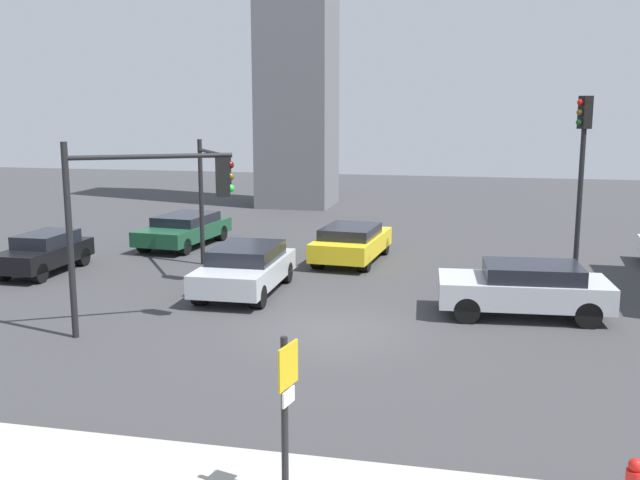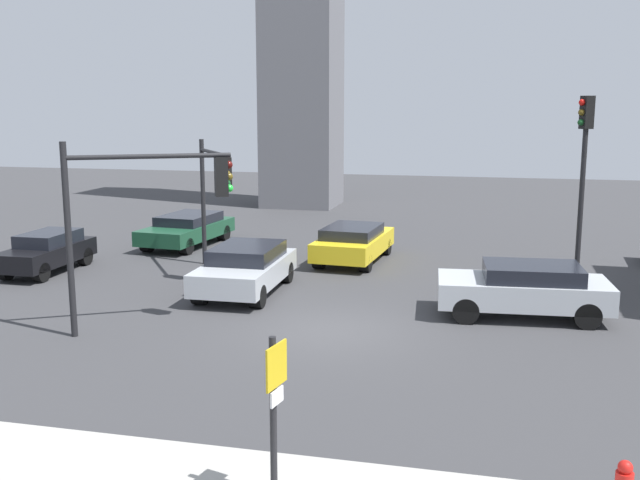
{
  "view_description": "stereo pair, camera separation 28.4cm",
  "coord_description": "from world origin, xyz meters",
  "px_view_note": "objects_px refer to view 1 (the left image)",
  "views": [
    {
      "loc": [
        3.64,
        -17.56,
        5.68
      ],
      "look_at": [
        -1.03,
        3.41,
        1.71
      ],
      "focal_mm": 40.82,
      "sensor_mm": 36.0,
      "label": 1
    },
    {
      "loc": [
        3.92,
        -17.49,
        5.68
      ],
      "look_at": [
        -1.03,
        3.41,
        1.71
      ],
      "focal_mm": 40.82,
      "sensor_mm": 36.0,
      "label": 2
    }
  ],
  "objects_px": {
    "car_0": "(245,268)",
    "car_5": "(45,252)",
    "car_1": "(352,242)",
    "direction_sign": "(286,404)",
    "traffic_light_0": "(582,157)",
    "traffic_light_2": "(213,182)",
    "car_2": "(525,288)",
    "car_3": "(184,229)",
    "traffic_light_1": "(150,199)"
  },
  "relations": [
    {
      "from": "car_0",
      "to": "car_5",
      "type": "xyz_separation_m",
      "value": [
        -7.61,
        1.09,
        -0.04
      ]
    },
    {
      "from": "car_0",
      "to": "car_1",
      "type": "bearing_deg",
      "value": 154.4
    },
    {
      "from": "direction_sign",
      "to": "traffic_light_0",
      "type": "bearing_deg",
      "value": 80.39
    },
    {
      "from": "direction_sign",
      "to": "traffic_light_2",
      "type": "distance_m",
      "value": 15.17
    },
    {
      "from": "car_0",
      "to": "car_2",
      "type": "height_order",
      "value": "car_2"
    },
    {
      "from": "direction_sign",
      "to": "car_0",
      "type": "height_order",
      "value": "direction_sign"
    },
    {
      "from": "traffic_light_2",
      "to": "car_1",
      "type": "bearing_deg",
      "value": 91.97
    },
    {
      "from": "car_3",
      "to": "direction_sign",
      "type": "bearing_deg",
      "value": 32.33
    },
    {
      "from": "traffic_light_1",
      "to": "car_2",
      "type": "distance_m",
      "value": 10.26
    },
    {
      "from": "traffic_light_2",
      "to": "car_0",
      "type": "distance_m",
      "value": 3.64
    },
    {
      "from": "traffic_light_1",
      "to": "car_5",
      "type": "relative_size",
      "value": 1.24
    },
    {
      "from": "traffic_light_1",
      "to": "traffic_light_2",
      "type": "relative_size",
      "value": 1.07
    },
    {
      "from": "direction_sign",
      "to": "car_2",
      "type": "bearing_deg",
      "value": 81.79
    },
    {
      "from": "traffic_light_0",
      "to": "car_0",
      "type": "xyz_separation_m",
      "value": [
        -9.99,
        -3.02,
        -3.34
      ]
    },
    {
      "from": "direction_sign",
      "to": "car_5",
      "type": "bearing_deg",
      "value": 144.49
    },
    {
      "from": "traffic_light_0",
      "to": "car_0",
      "type": "relative_size",
      "value": 1.3
    },
    {
      "from": "traffic_light_0",
      "to": "traffic_light_2",
      "type": "bearing_deg",
      "value": -26.79
    },
    {
      "from": "traffic_light_2",
      "to": "car_0",
      "type": "bearing_deg",
      "value": 5.78
    },
    {
      "from": "direction_sign",
      "to": "traffic_light_0",
      "type": "height_order",
      "value": "traffic_light_0"
    },
    {
      "from": "direction_sign",
      "to": "traffic_light_1",
      "type": "height_order",
      "value": "traffic_light_1"
    },
    {
      "from": "direction_sign",
      "to": "car_3",
      "type": "height_order",
      "value": "direction_sign"
    },
    {
      "from": "direction_sign",
      "to": "traffic_light_0",
      "type": "relative_size",
      "value": 0.41
    },
    {
      "from": "car_2",
      "to": "car_5",
      "type": "height_order",
      "value": "car_2"
    },
    {
      "from": "traffic_light_0",
      "to": "car_1",
      "type": "height_order",
      "value": "traffic_light_0"
    },
    {
      "from": "car_1",
      "to": "car_2",
      "type": "bearing_deg",
      "value": -131.03
    },
    {
      "from": "traffic_light_0",
      "to": "traffic_light_2",
      "type": "relative_size",
      "value": 1.32
    },
    {
      "from": "traffic_light_2",
      "to": "car_1",
      "type": "distance_m",
      "value": 5.75
    },
    {
      "from": "car_2",
      "to": "car_5",
      "type": "relative_size",
      "value": 1.19
    },
    {
      "from": "direction_sign",
      "to": "car_3",
      "type": "relative_size",
      "value": 0.49
    },
    {
      "from": "car_0",
      "to": "car_1",
      "type": "height_order",
      "value": "car_0"
    },
    {
      "from": "direction_sign",
      "to": "car_5",
      "type": "relative_size",
      "value": 0.62
    },
    {
      "from": "car_1",
      "to": "car_2",
      "type": "xyz_separation_m",
      "value": [
        5.87,
        -5.98,
        0.06
      ]
    },
    {
      "from": "traffic_light_0",
      "to": "car_5",
      "type": "height_order",
      "value": "traffic_light_0"
    },
    {
      "from": "traffic_light_1",
      "to": "car_5",
      "type": "bearing_deg",
      "value": 112.02
    },
    {
      "from": "car_1",
      "to": "car_2",
      "type": "height_order",
      "value": "car_2"
    },
    {
      "from": "car_0",
      "to": "car_2",
      "type": "bearing_deg",
      "value": 83.73
    },
    {
      "from": "traffic_light_2",
      "to": "direction_sign",
      "type": "bearing_deg",
      "value": -10.29
    },
    {
      "from": "direction_sign",
      "to": "traffic_light_1",
      "type": "bearing_deg",
      "value": 137.52
    },
    {
      "from": "traffic_light_1",
      "to": "car_5",
      "type": "height_order",
      "value": "traffic_light_1"
    },
    {
      "from": "car_3",
      "to": "traffic_light_1",
      "type": "bearing_deg",
      "value": 24.65
    },
    {
      "from": "direction_sign",
      "to": "traffic_light_0",
      "type": "xyz_separation_m",
      "value": [
        5.53,
        14.68,
        2.5
      ]
    },
    {
      "from": "car_1",
      "to": "traffic_light_0",
      "type": "bearing_deg",
      "value": -101.52
    },
    {
      "from": "car_0",
      "to": "traffic_light_2",
      "type": "bearing_deg",
      "value": -140.37
    },
    {
      "from": "traffic_light_0",
      "to": "car_3",
      "type": "xyz_separation_m",
      "value": [
        -14.86,
        3.71,
        -3.41
      ]
    },
    {
      "from": "traffic_light_2",
      "to": "car_2",
      "type": "xyz_separation_m",
      "value": [
        10.05,
        -2.86,
        -2.38
      ]
    },
    {
      "from": "car_1",
      "to": "car_5",
      "type": "height_order",
      "value": "car_5"
    },
    {
      "from": "car_2",
      "to": "car_3",
      "type": "distance_m",
      "value": 15.12
    },
    {
      "from": "traffic_light_0",
      "to": "car_3",
      "type": "height_order",
      "value": "traffic_light_0"
    },
    {
      "from": "traffic_light_0",
      "to": "traffic_light_1",
      "type": "xyz_separation_m",
      "value": [
        -11.05,
        -7.21,
        -0.71
      ]
    },
    {
      "from": "direction_sign",
      "to": "traffic_light_2",
      "type": "xyz_separation_m",
      "value": [
        -6.25,
        13.74,
        1.56
      ]
    }
  ]
}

